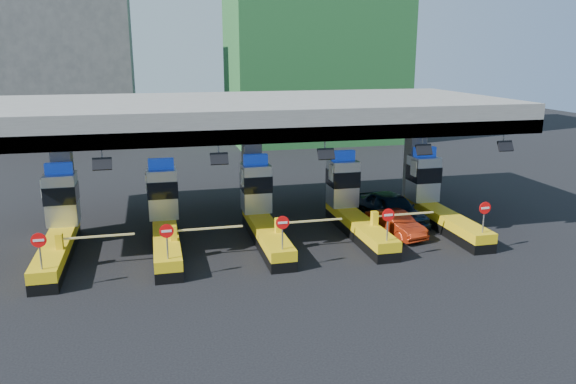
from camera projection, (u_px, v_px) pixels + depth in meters
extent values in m
plane|color=black|center=(263.00, 238.00, 29.56)|extent=(120.00, 120.00, 0.00)
cube|color=slate|center=(251.00, 113.00, 30.86)|extent=(28.00, 12.00, 1.50)
cube|color=#4C4C49|center=(273.00, 135.00, 25.58)|extent=(28.00, 0.60, 0.70)
cube|color=slate|center=(64.00, 185.00, 29.43)|extent=(1.00, 1.00, 5.50)
cube|color=slate|center=(252.00, 175.00, 31.71)|extent=(1.00, 1.00, 5.50)
cube|color=slate|center=(414.00, 167.00, 34.00)|extent=(1.00, 1.00, 5.50)
cylinder|color=slate|center=(102.00, 155.00, 24.02)|extent=(0.06, 0.06, 0.50)
cube|color=black|center=(102.00, 164.00, 23.91)|extent=(0.80, 0.38, 0.54)
cylinder|color=slate|center=(218.00, 150.00, 25.16)|extent=(0.06, 0.06, 0.50)
cube|color=black|center=(219.00, 159.00, 25.06)|extent=(0.80, 0.38, 0.54)
cylinder|color=slate|center=(325.00, 146.00, 26.30)|extent=(0.06, 0.06, 0.50)
cube|color=black|center=(326.00, 154.00, 26.20)|extent=(0.80, 0.38, 0.54)
cylinder|color=slate|center=(423.00, 142.00, 27.45)|extent=(0.06, 0.06, 0.50)
cube|color=black|center=(424.00, 150.00, 27.34)|extent=(0.80, 0.38, 0.54)
cylinder|color=slate|center=(504.00, 139.00, 28.48)|extent=(0.06, 0.06, 0.50)
cube|color=black|center=(505.00, 146.00, 28.37)|extent=(0.80, 0.38, 0.54)
cube|color=black|center=(57.00, 256.00, 26.27)|extent=(1.20, 8.00, 0.50)
cube|color=#E5B70C|center=(56.00, 246.00, 26.15)|extent=(1.20, 8.00, 0.50)
cube|color=#9EA3A8|center=(62.00, 199.00, 28.41)|extent=(1.50, 1.50, 2.60)
cube|color=black|center=(61.00, 193.00, 28.31)|extent=(1.56, 1.56, 0.90)
cube|color=#0C2DBF|center=(59.00, 168.00, 28.02)|extent=(1.30, 0.35, 0.55)
cube|color=white|center=(42.00, 188.00, 27.77)|extent=(0.06, 0.70, 0.90)
cylinder|color=slate|center=(40.00, 254.00, 22.54)|extent=(0.07, 0.07, 1.30)
cylinder|color=red|center=(39.00, 240.00, 22.36)|extent=(0.60, 0.04, 0.60)
cube|color=white|center=(39.00, 240.00, 22.34)|extent=(0.42, 0.02, 0.10)
cube|color=#E5B70C|center=(59.00, 241.00, 24.95)|extent=(0.30, 0.35, 0.70)
cube|color=white|center=(98.00, 236.00, 25.30)|extent=(3.20, 0.08, 0.08)
cube|color=black|center=(166.00, 247.00, 27.42)|extent=(1.20, 8.00, 0.50)
cube|color=#E5B70C|center=(166.00, 238.00, 27.29)|extent=(1.20, 8.00, 0.50)
cube|color=#9EA3A8|center=(163.00, 193.00, 29.55)|extent=(1.50, 1.50, 2.60)
cube|color=black|center=(162.00, 188.00, 29.46)|extent=(1.56, 1.56, 0.90)
cube|color=#0C2DBF|center=(161.00, 164.00, 29.16)|extent=(1.30, 0.35, 0.55)
cube|color=white|center=(146.00, 182.00, 28.91)|extent=(0.06, 0.70, 0.90)
cylinder|color=slate|center=(167.00, 244.00, 23.68)|extent=(0.07, 0.07, 1.30)
cylinder|color=red|center=(167.00, 231.00, 23.51)|extent=(0.60, 0.04, 0.60)
cube|color=white|center=(167.00, 231.00, 23.48)|extent=(0.42, 0.02, 0.10)
cube|color=#E5B70C|center=(174.00, 233.00, 26.10)|extent=(0.30, 0.35, 0.70)
cube|color=white|center=(209.00, 228.00, 26.45)|extent=(3.20, 0.08, 0.08)
cube|color=black|center=(266.00, 239.00, 28.56)|extent=(1.20, 8.00, 0.50)
cube|color=#E5B70C|center=(266.00, 230.00, 28.44)|extent=(1.20, 8.00, 0.50)
cube|color=#9EA3A8|center=(256.00, 188.00, 30.69)|extent=(1.50, 1.50, 2.60)
cube|color=black|center=(256.00, 182.00, 30.60)|extent=(1.56, 1.56, 0.90)
cube|color=#0C2DBF|center=(256.00, 159.00, 30.31)|extent=(1.30, 0.35, 0.55)
cube|color=white|center=(242.00, 177.00, 30.06)|extent=(0.06, 0.70, 0.90)
cylinder|color=slate|center=(282.00, 235.00, 24.82)|extent=(0.07, 0.07, 1.30)
cylinder|color=red|center=(283.00, 223.00, 24.65)|extent=(0.60, 0.04, 0.60)
cube|color=white|center=(283.00, 223.00, 24.63)|extent=(0.42, 0.02, 0.10)
cube|color=#E5B70C|center=(278.00, 225.00, 27.24)|extent=(0.30, 0.35, 0.70)
cube|color=white|center=(311.00, 221.00, 27.59)|extent=(3.20, 0.08, 0.08)
cube|color=black|center=(359.00, 232.00, 29.70)|extent=(1.20, 8.00, 0.50)
cube|color=#E5B70C|center=(359.00, 223.00, 29.58)|extent=(1.20, 8.00, 0.50)
cube|color=#9EA3A8|center=(343.00, 183.00, 31.84)|extent=(1.50, 1.50, 2.60)
cube|color=black|center=(343.00, 178.00, 31.75)|extent=(1.56, 1.56, 0.90)
cube|color=#0C2DBF|center=(343.00, 155.00, 31.45)|extent=(1.30, 0.35, 0.55)
cube|color=white|center=(331.00, 173.00, 31.20)|extent=(0.06, 0.70, 0.90)
cylinder|color=slate|center=(387.00, 227.00, 25.97)|extent=(0.07, 0.07, 1.30)
cylinder|color=red|center=(388.00, 215.00, 25.79)|extent=(0.60, 0.04, 0.60)
cube|color=white|center=(388.00, 215.00, 25.77)|extent=(0.42, 0.02, 0.10)
cube|color=#E5B70C|center=(375.00, 218.00, 28.38)|extent=(0.30, 0.35, 0.70)
cube|color=white|center=(405.00, 214.00, 28.74)|extent=(3.20, 0.08, 0.08)
cube|color=black|center=(444.00, 225.00, 30.85)|extent=(1.20, 8.00, 0.50)
cube|color=#E5B70C|center=(445.00, 217.00, 30.72)|extent=(1.20, 8.00, 0.50)
cube|color=#9EA3A8|center=(423.00, 178.00, 32.98)|extent=(1.50, 1.50, 2.60)
cube|color=black|center=(424.00, 173.00, 32.89)|extent=(1.56, 1.56, 0.90)
cube|color=#0C2DBF|center=(425.00, 152.00, 32.59)|extent=(1.30, 0.35, 0.55)
cube|color=white|center=(414.00, 168.00, 32.35)|extent=(0.06, 0.70, 0.90)
cylinder|color=slate|center=(484.00, 220.00, 27.11)|extent=(0.07, 0.07, 1.30)
cylinder|color=red|center=(485.00, 208.00, 26.94)|extent=(0.60, 0.04, 0.60)
cube|color=white|center=(485.00, 208.00, 26.91)|extent=(0.42, 0.02, 0.10)
cube|color=#E5B70C|center=(463.00, 212.00, 29.53)|extent=(0.30, 0.35, 0.70)
cube|color=white|center=(491.00, 208.00, 29.88)|extent=(3.20, 0.08, 0.08)
cube|color=#1E5926|center=(314.00, 7.00, 59.02)|extent=(18.00, 12.00, 28.00)
cube|color=#4C4C49|center=(62.00, 56.00, 58.07)|extent=(14.00, 10.00, 18.00)
imported|color=black|center=(392.00, 209.00, 31.71)|extent=(2.92, 5.55, 1.80)
imported|color=#A5260C|center=(396.00, 224.00, 29.85)|extent=(2.21, 4.08, 1.28)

